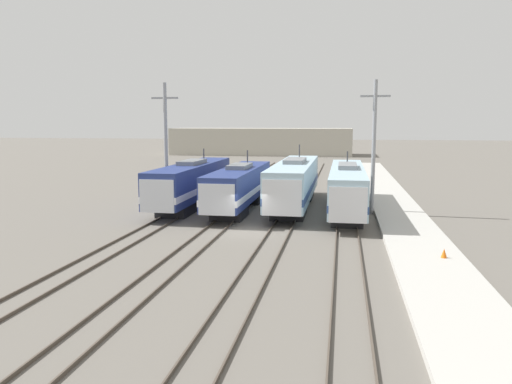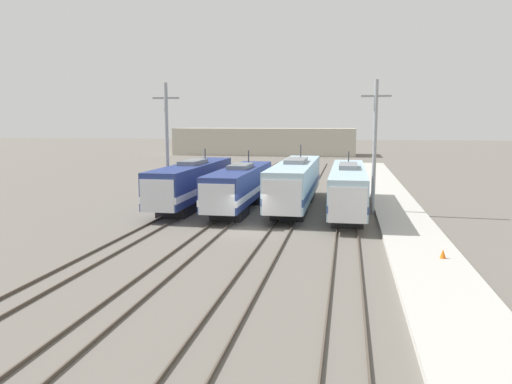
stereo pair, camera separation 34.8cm
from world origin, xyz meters
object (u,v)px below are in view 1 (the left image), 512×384
object	(u,v)px
locomotive_center_right	(294,183)
catenary_tower_left	(166,144)
locomotive_center_left	(239,187)
traffic_cone	(444,253)
locomotive_far_left	(191,183)
catenary_tower_right	(374,145)
locomotive_far_right	(347,188)

from	to	relation	value
locomotive_center_right	catenary_tower_left	size ratio (longest dim) A/B	1.78
locomotive_center_left	traffic_cone	bearing A→B (deg)	-44.97
locomotive_center_right	locomotive_far_left	bearing A→B (deg)	-172.85
locomotive_center_right	catenary_tower_right	bearing A→B (deg)	-16.34
locomotive_center_left	catenary_tower_right	bearing A→B (deg)	1.16
locomotive_far_left	traffic_cone	xyz separation A→B (m)	(18.89, -15.29, -1.60)
locomotive_far_left	locomotive_center_right	world-z (taller)	locomotive_center_right
catenary_tower_left	traffic_cone	bearing A→B (deg)	-34.80
catenary_tower_left	catenary_tower_right	distance (m)	17.84
locomotive_far_left	catenary_tower_left	xyz separation A→B (m)	(-1.97, -0.80, 3.54)
locomotive_far_left	catenary_tower_right	distance (m)	16.28
locomotive_center_left	catenary_tower_left	distance (m)	7.52
locomotive_center_left	traffic_cone	distance (m)	20.24
locomotive_far_right	traffic_cone	xyz separation A→B (m)	(5.08, -14.38, -1.57)
locomotive_center_right	catenary_tower_left	bearing A→B (deg)	-170.08
locomotive_center_right	locomotive_far_right	bearing A→B (deg)	-24.19
locomotive_far_right	catenary_tower_right	distance (m)	4.13
locomotive_center_right	catenary_tower_right	world-z (taller)	catenary_tower_right
catenary_tower_right	traffic_cone	distance (m)	15.67
locomotive_far_right	catenary_tower_left	distance (m)	16.17
locomotive_far_left	catenary_tower_right	world-z (taller)	catenary_tower_right
catenary_tower_right	traffic_cone	bearing A→B (deg)	-78.24
locomotive_center_left	locomotive_far_right	bearing A→B (deg)	0.71
locomotive_far_right	catenary_tower_left	size ratio (longest dim) A/B	1.73
catenary_tower_left	traffic_cone	xyz separation A→B (m)	(20.85, -14.49, -5.14)
locomotive_center_right	traffic_cone	distance (m)	19.16
locomotive_center_left	locomotive_center_right	distance (m)	5.10
locomotive_center_right	traffic_cone	size ratio (longest dim) A/B	39.13
locomotive_center_right	locomotive_far_right	size ratio (longest dim) A/B	1.03
locomotive_far_left	catenary_tower_right	xyz separation A→B (m)	(15.87, -0.80, 3.54)
locomotive_center_left	locomotive_center_right	size ratio (longest dim) A/B	0.83
locomotive_far_right	catenary_tower_left	world-z (taller)	catenary_tower_left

